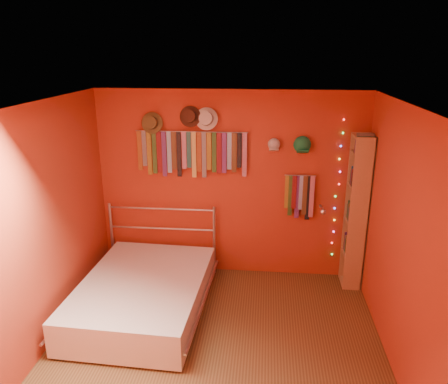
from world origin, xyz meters
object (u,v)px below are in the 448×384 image
(bookshelf, at_px, (359,212))
(bed, at_px, (143,294))
(reading_lamp, at_px, (323,211))
(tie_rack, at_px, (191,152))

(bookshelf, distance_m, bed, 2.84)
(reading_lamp, height_order, bed, reading_lamp)
(bookshelf, relative_size, bed, 0.98)
(bookshelf, xyz_separation_m, bed, (-2.58, -0.90, -0.79))
(tie_rack, height_order, bookshelf, bookshelf)
(tie_rack, bearing_deg, bed, -111.76)
(tie_rack, relative_size, reading_lamp, 4.49)
(reading_lamp, relative_size, bookshelf, 0.16)
(tie_rack, bearing_deg, reading_lamp, -6.16)
(bookshelf, bearing_deg, bed, -160.77)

